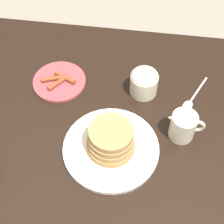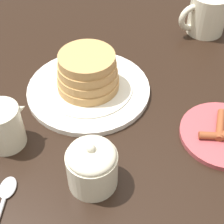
# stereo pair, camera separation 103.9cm
# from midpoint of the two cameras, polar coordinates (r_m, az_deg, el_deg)

# --- Properties ---
(dining_table) EXTENTS (1.42, 0.98, 0.77)m
(dining_table) POSITION_cam_midpoint_polar(r_m,az_deg,el_deg) (0.78, -9.64, -36.88)
(dining_table) COLOR black
(dining_table) RESTS_ON ground_plane
(pancake_plate) EXTENTS (0.26, 0.26, 0.10)m
(pancake_plate) POSITION_cam_midpoint_polar(r_m,az_deg,el_deg) (0.63, -13.37, -36.74)
(pancake_plate) COLOR white
(pancake_plate) RESTS_ON dining_table
(side_plate_bacon) EXTENTS (0.16, 0.16, 0.02)m
(side_plate_bacon) POSITION_cam_midpoint_polar(r_m,az_deg,el_deg) (0.74, -23.04, -15.69)
(side_plate_bacon) COLOR #B2474C
(side_plate_bacon) RESTS_ON dining_table
(creamer_pitcher) EXTENTS (0.11, 0.07, 0.09)m
(creamer_pitcher) POSITION_cam_midpoint_polar(r_m,az_deg,el_deg) (0.62, 8.52, -32.65)
(creamer_pitcher) COLOR beige
(creamer_pitcher) RESTS_ON dining_table
(sugar_bowl) EXTENTS (0.08, 0.08, 0.10)m
(sugar_bowl) POSITION_cam_midpoint_polar(r_m,az_deg,el_deg) (0.64, -1.85, -18.82)
(sugar_bowl) COLOR beige
(sugar_bowl) RESTS_ON dining_table
(spoon) EXTENTS (0.08, 0.14, 0.01)m
(spoon) POSITION_cam_midpoint_polar(r_m,az_deg,el_deg) (0.68, 11.38, -22.38)
(spoon) COLOR silver
(spoon) RESTS_ON dining_table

